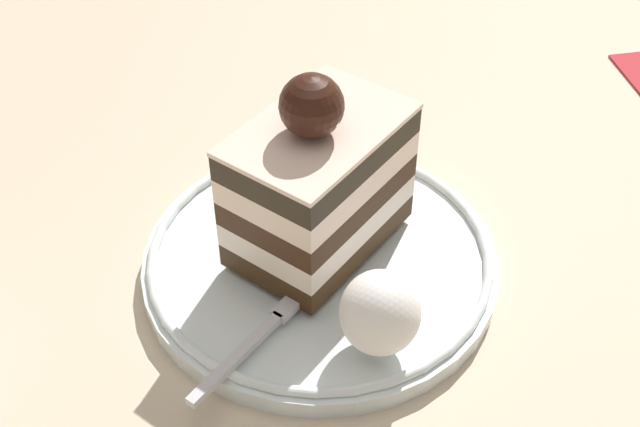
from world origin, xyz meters
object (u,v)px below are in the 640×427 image
dessert_plate (320,260)px  whipped_cream_dollop (380,313)px  cake_slice (319,181)px  fork (265,329)px

dessert_plate → whipped_cream_dollop: whipped_cream_dollop is taller
dessert_plate → cake_slice: (-0.00, -0.01, 0.06)m
fork → whipped_cream_dollop: bearing=152.5°
dessert_plate → cake_slice: cake_slice is taller
cake_slice → whipped_cream_dollop: cake_slice is taller
dessert_plate → fork: bearing=43.8°
dessert_plate → cake_slice: 0.06m
cake_slice → dessert_plate: bearing=73.8°
cake_slice → fork: (0.05, 0.06, -0.04)m
cake_slice → fork: 0.09m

